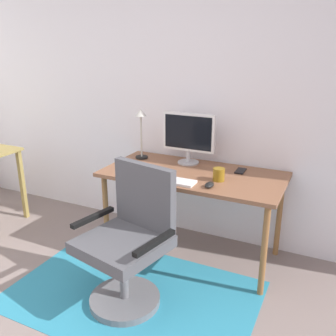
{
  "coord_description": "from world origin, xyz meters",
  "views": [
    {
      "loc": [
        1.26,
        -0.79,
        1.69
      ],
      "look_at": [
        0.15,
        1.53,
        0.82
      ],
      "focal_mm": 39.58,
      "sensor_mm": 36.0,
      "label": 1
    }
  ],
  "objects_px": {
    "keyboard": "(167,180)",
    "computer_mouse": "(209,185)",
    "desk_lamp": "(141,125)",
    "cell_phone": "(240,171)",
    "coffee_cup": "(219,174)",
    "office_chair": "(129,245)",
    "desk": "(193,181)",
    "monitor": "(189,135)"
  },
  "relations": [
    {
      "from": "office_chair",
      "to": "desk_lamp",
      "type": "bearing_deg",
      "value": 126.55
    },
    {
      "from": "keyboard",
      "to": "coffee_cup",
      "type": "bearing_deg",
      "value": 26.84
    },
    {
      "from": "coffee_cup",
      "to": "desk_lamp",
      "type": "height_order",
      "value": "desk_lamp"
    },
    {
      "from": "monitor",
      "to": "cell_phone",
      "type": "relative_size",
      "value": 3.22
    },
    {
      "from": "desk",
      "to": "keyboard",
      "type": "height_order",
      "value": "keyboard"
    },
    {
      "from": "coffee_cup",
      "to": "keyboard",
      "type": "bearing_deg",
      "value": -153.16
    },
    {
      "from": "monitor",
      "to": "coffee_cup",
      "type": "relative_size",
      "value": 4.72
    },
    {
      "from": "coffee_cup",
      "to": "monitor",
      "type": "bearing_deg",
      "value": 141.38
    },
    {
      "from": "keyboard",
      "to": "computer_mouse",
      "type": "xyz_separation_m",
      "value": [
        0.32,
        0.02,
        0.01
      ]
    },
    {
      "from": "keyboard",
      "to": "desk_lamp",
      "type": "bearing_deg",
      "value": 137.17
    },
    {
      "from": "keyboard",
      "to": "office_chair",
      "type": "relative_size",
      "value": 0.45
    },
    {
      "from": "desk",
      "to": "computer_mouse",
      "type": "distance_m",
      "value": 0.34
    },
    {
      "from": "keyboard",
      "to": "cell_phone",
      "type": "distance_m",
      "value": 0.62
    },
    {
      "from": "desk",
      "to": "cell_phone",
      "type": "height_order",
      "value": "cell_phone"
    },
    {
      "from": "coffee_cup",
      "to": "office_chair",
      "type": "bearing_deg",
      "value": -121.24
    },
    {
      "from": "monitor",
      "to": "desk_lamp",
      "type": "height_order",
      "value": "desk_lamp"
    },
    {
      "from": "desk",
      "to": "office_chair",
      "type": "distance_m",
      "value": 0.78
    },
    {
      "from": "coffee_cup",
      "to": "office_chair",
      "type": "xyz_separation_m",
      "value": [
        -0.39,
        -0.65,
        -0.35
      ]
    },
    {
      "from": "keyboard",
      "to": "computer_mouse",
      "type": "bearing_deg",
      "value": 3.08
    },
    {
      "from": "monitor",
      "to": "computer_mouse",
      "type": "distance_m",
      "value": 0.61
    },
    {
      "from": "computer_mouse",
      "to": "cell_phone",
      "type": "bearing_deg",
      "value": 75.53
    },
    {
      "from": "desk_lamp",
      "to": "office_chair",
      "type": "relative_size",
      "value": 0.46
    },
    {
      "from": "desk_lamp",
      "to": "office_chair",
      "type": "distance_m",
      "value": 1.15
    },
    {
      "from": "computer_mouse",
      "to": "desk_lamp",
      "type": "xyz_separation_m",
      "value": [
        -0.78,
        0.4,
        0.28
      ]
    },
    {
      "from": "desk",
      "to": "desk_lamp",
      "type": "xyz_separation_m",
      "value": [
        -0.56,
        0.17,
        0.37
      ]
    },
    {
      "from": "monitor",
      "to": "cell_phone",
      "type": "height_order",
      "value": "monitor"
    },
    {
      "from": "desk_lamp",
      "to": "cell_phone",
      "type": "bearing_deg",
      "value": 1.4
    },
    {
      "from": "cell_phone",
      "to": "desk_lamp",
      "type": "xyz_separation_m",
      "value": [
        -0.89,
        -0.02,
        0.29
      ]
    },
    {
      "from": "keyboard",
      "to": "office_chair",
      "type": "distance_m",
      "value": 0.57
    },
    {
      "from": "keyboard",
      "to": "cell_phone",
      "type": "bearing_deg",
      "value": 45.64
    },
    {
      "from": "computer_mouse",
      "to": "desk_lamp",
      "type": "bearing_deg",
      "value": 152.56
    },
    {
      "from": "desk",
      "to": "coffee_cup",
      "type": "xyz_separation_m",
      "value": [
        0.24,
        -0.08,
        0.12
      ]
    },
    {
      "from": "monitor",
      "to": "computer_mouse",
      "type": "relative_size",
      "value": 4.34
    },
    {
      "from": "desk",
      "to": "monitor",
      "type": "bearing_deg",
      "value": 121.87
    },
    {
      "from": "desk",
      "to": "computer_mouse",
      "type": "bearing_deg",
      "value": -47.3
    },
    {
      "from": "computer_mouse",
      "to": "monitor",
      "type": "bearing_deg",
      "value": 128.01
    },
    {
      "from": "computer_mouse",
      "to": "office_chair",
      "type": "height_order",
      "value": "office_chair"
    },
    {
      "from": "desk",
      "to": "coffee_cup",
      "type": "relative_size",
      "value": 14.8
    },
    {
      "from": "monitor",
      "to": "computer_mouse",
      "type": "height_order",
      "value": "monitor"
    },
    {
      "from": "desk",
      "to": "cell_phone",
      "type": "bearing_deg",
      "value": 29.76
    },
    {
      "from": "computer_mouse",
      "to": "cell_phone",
      "type": "distance_m",
      "value": 0.44
    },
    {
      "from": "monitor",
      "to": "desk_lamp",
      "type": "bearing_deg",
      "value": -174.21
    }
  ]
}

